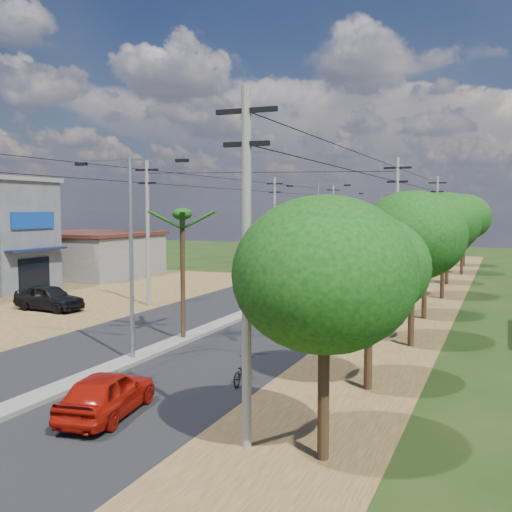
{
  "coord_description": "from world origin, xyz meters",
  "views": [
    {
      "loc": [
        13.38,
        -19.49,
        6.03
      ],
      "look_at": [
        -1.35,
        15.83,
        3.0
      ],
      "focal_mm": 42.0,
      "sensor_mm": 36.0,
      "label": 1
    }
  ],
  "objects_px": {
    "car_parked_dark": "(49,298)",
    "car_white_far": "(273,281)",
    "car_red_near": "(107,395)",
    "moto_rider_east": "(242,372)",
    "car_silver_mid": "(291,303)"
  },
  "relations": [
    {
      "from": "car_white_far",
      "to": "moto_rider_east",
      "type": "bearing_deg",
      "value": -65.91
    },
    {
      "from": "moto_rider_east",
      "to": "car_parked_dark",
      "type": "bearing_deg",
      "value": -32.1
    },
    {
      "from": "car_red_near",
      "to": "car_parked_dark",
      "type": "distance_m",
      "value": 19.75
    },
    {
      "from": "car_silver_mid",
      "to": "car_parked_dark",
      "type": "xyz_separation_m",
      "value": [
        -13.7,
        -4.05,
        0.05
      ]
    },
    {
      "from": "car_red_near",
      "to": "car_white_far",
      "type": "height_order",
      "value": "car_white_far"
    },
    {
      "from": "car_red_near",
      "to": "moto_rider_east",
      "type": "bearing_deg",
      "value": -126.43
    },
    {
      "from": "moto_rider_east",
      "to": "car_silver_mid",
      "type": "bearing_deg",
      "value": -80.86
    },
    {
      "from": "car_parked_dark",
      "to": "moto_rider_east",
      "type": "distance_m",
      "value": 18.95
    },
    {
      "from": "car_parked_dark",
      "to": "car_white_far",
      "type": "bearing_deg",
      "value": -31.42
    },
    {
      "from": "car_white_far",
      "to": "car_red_near",
      "type": "bearing_deg",
      "value": -73.61
    },
    {
      "from": "car_silver_mid",
      "to": "car_white_far",
      "type": "height_order",
      "value": "car_white_far"
    },
    {
      "from": "car_silver_mid",
      "to": "car_parked_dark",
      "type": "height_order",
      "value": "car_parked_dark"
    },
    {
      "from": "car_white_far",
      "to": "car_parked_dark",
      "type": "distance_m",
      "value": 15.73
    },
    {
      "from": "car_white_far",
      "to": "moto_rider_east",
      "type": "xyz_separation_m",
      "value": [
        7.28,
        -21.87,
        -0.38
      ]
    },
    {
      "from": "car_white_far",
      "to": "car_parked_dark",
      "type": "bearing_deg",
      "value": -120.54
    }
  ]
}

